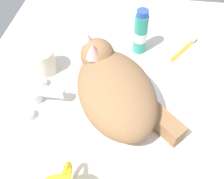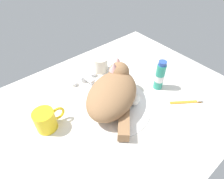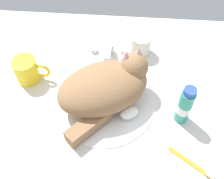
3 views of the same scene
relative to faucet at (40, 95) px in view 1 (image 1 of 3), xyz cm
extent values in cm
cube|color=silver|center=(0.00, -19.92, -3.75)|extent=(110.00, 82.50, 3.00)
cylinder|color=white|center=(0.00, -19.92, -1.87)|extent=(32.46, 32.46, 0.77)
cylinder|color=silver|center=(0.00, 1.29, -0.63)|extent=(3.60, 3.60, 3.23)
cube|color=silver|center=(0.00, -2.78, 1.98)|extent=(2.00, 8.14, 2.00)
cylinder|color=silver|center=(-5.43, 1.29, -1.35)|extent=(2.80, 2.80, 1.80)
cylinder|color=silver|center=(5.43, 1.29, -1.35)|extent=(2.80, 2.80, 1.80)
ellipsoid|color=#936B47|center=(0.00, -19.92, 4.55)|extent=(32.50, 28.21, 12.06)
sphere|color=#936B47|center=(8.59, -14.11, 7.87)|extent=(11.67, 11.67, 8.69)
ellipsoid|color=white|center=(7.04, -14.89, 6.06)|extent=(7.19, 6.81, 4.78)
cone|color=#DB9E9E|center=(6.16, -13.63, 11.56)|extent=(5.25, 5.25, 3.91)
cone|color=#DB9E9E|center=(9.66, -11.88, 11.56)|extent=(5.25, 5.25, 3.91)
cube|color=#936B47|center=(-3.15, -30.46, 0.59)|extent=(12.89, 13.32, 4.13)
ellipsoid|color=white|center=(8.08, -25.32, 0.38)|extent=(6.62, 5.73, 3.72)
torus|color=yellow|center=(-20.42, -12.66, 1.95)|extent=(5.70, 1.00, 5.70)
cylinder|color=silver|center=(11.00, 2.25, 1.42)|extent=(6.96, 6.96, 7.33)
cylinder|color=teal|center=(23.49, -24.33, 4.00)|extent=(4.03, 4.03, 12.51)
cylinder|color=white|center=(23.49, -24.33, 3.38)|extent=(4.11, 4.11, 3.13)
cylinder|color=#2D51AD|center=(23.49, -24.33, 11.16)|extent=(3.42, 3.42, 1.80)
cube|color=orange|center=(25.32, -38.34, -1.85)|extent=(11.80, 8.83, 0.80)
cube|color=white|center=(29.98, -41.63, -1.05)|extent=(2.63, 2.45, 0.80)
camera|label=1|loc=(-37.80, -24.08, 51.38)|focal=40.59mm
camera|label=2|loc=(-33.40, -60.15, 57.03)|focal=30.28mm
camera|label=3|loc=(6.51, -69.84, 71.25)|focal=45.74mm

